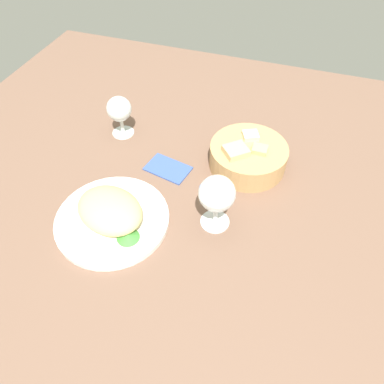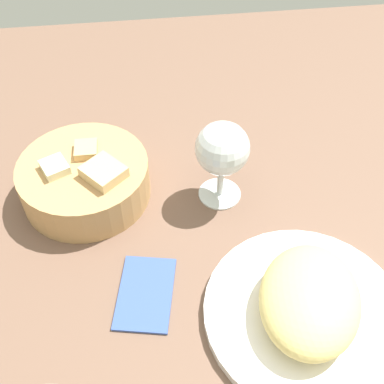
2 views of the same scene
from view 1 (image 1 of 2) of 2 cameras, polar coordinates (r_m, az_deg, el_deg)
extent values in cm
cube|color=brown|center=(87.43, -4.16, -0.62)|extent=(140.00, 140.00, 2.00)
cylinder|color=white|center=(82.44, -12.54, -4.31)|extent=(25.43, 25.43, 1.40)
ellipsoid|color=#E9D379|center=(79.75, -12.94, -2.78)|extent=(19.13, 17.01, 5.58)
cone|color=#3E8A37|center=(77.35, -10.17, -6.80)|extent=(4.99, 4.99, 1.59)
cylinder|color=tan|center=(92.10, 8.89, 5.61)|extent=(19.42, 19.42, 6.20)
cube|color=tan|center=(89.76, 10.62, 6.09)|extent=(3.75, 3.38, 3.71)
cube|color=beige|center=(93.32, 9.20, 8.27)|extent=(4.93, 4.75, 3.83)
cube|color=#D2B57D|center=(88.56, 6.89, 5.61)|extent=(7.33, 7.28, 5.45)
cylinder|color=silver|center=(80.88, 3.65, -4.65)|extent=(6.54, 6.54, 0.60)
cylinder|color=silver|center=(78.62, 3.75, -3.40)|extent=(1.00, 1.00, 5.12)
sphere|color=silver|center=(73.65, 4.00, -0.26)|extent=(7.87, 7.87, 7.87)
cylinder|color=silver|center=(104.65, -10.88, 9.33)|extent=(6.09, 6.09, 0.60)
cylinder|color=silver|center=(103.18, -11.07, 10.36)|extent=(1.00, 1.00, 4.21)
sphere|color=silver|center=(99.99, -11.53, 12.83)|extent=(6.75, 6.75, 6.75)
cube|color=#39549D|center=(92.07, -3.86, 3.84)|extent=(12.19, 9.09, 0.80)
camera|label=2|loc=(0.84, -34.08, 35.92)|focal=44.99mm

